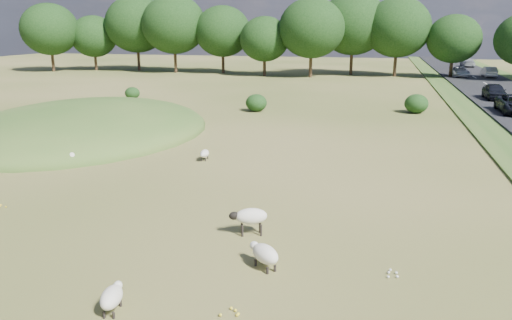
{
  "coord_description": "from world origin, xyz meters",
  "views": [
    {
      "loc": [
        7.29,
        -17.68,
        7.02
      ],
      "look_at": [
        2.0,
        4.0,
        1.0
      ],
      "focal_mm": 35.0,
      "sensor_mm": 36.0,
      "label": 1
    }
  ],
  "objects": [
    {
      "name": "sheep_5",
      "position": [
        4.32,
        -4.42,
        0.47
      ],
      "size": [
        1.23,
        1.18,
        0.75
      ],
      "rotation": [
        0.0,
        0.0,
        2.4
      ],
      "color": "beige",
      "rests_on": "ground"
    },
    {
      "name": "mound",
      "position": [
        -12.0,
        12.0,
        0.0
      ],
      "size": [
        16.0,
        20.0,
        4.0
      ],
      "primitive_type": "ellipsoid",
      "color": "#33561E",
      "rests_on": "ground"
    },
    {
      "name": "shrubs",
      "position": [
        0.69,
        24.86,
        0.73
      ],
      "size": [
        28.41,
        5.86,
        1.58
      ],
      "color": "black",
      "rests_on": "ground"
    },
    {
      "name": "treeline",
      "position": [
        -1.06,
        55.44,
        6.57
      ],
      "size": [
        96.28,
        14.66,
        11.7
      ],
      "color": "black",
      "rests_on": "ground"
    },
    {
      "name": "car_6",
      "position": [
        18.1,
        33.83,
        0.99
      ],
      "size": [
        1.75,
        4.36,
        1.49
      ],
      "primitive_type": "imported",
      "color": "black",
      "rests_on": "road"
    },
    {
      "name": "sheep_2",
      "position": [
        3.29,
        -2.13,
        0.67
      ],
      "size": [
        1.39,
        0.91,
        0.96
      ],
      "rotation": [
        0.0,
        0.0,
        3.48
      ],
      "color": "beige",
      "rests_on": "ground"
    },
    {
      "name": "car_4",
      "position": [
        21.9,
        56.69,
        0.95
      ],
      "size": [
        1.49,
        4.26,
        1.4
      ],
      "primitive_type": "imported",
      "rotation": [
        0.0,
        0.0,
        3.14
      ],
      "color": "silver",
      "rests_on": "road"
    },
    {
      "name": "car_1",
      "position": [
        21.9,
        74.75,
        0.95
      ],
      "size": [
        1.96,
        4.83,
        1.4
      ],
      "primitive_type": "imported",
      "rotation": [
        0.0,
        0.0,
        3.14
      ],
      "color": "#A2A5AA",
      "rests_on": "road"
    },
    {
      "name": "sheep_3",
      "position": [
        -8.0,
        4.42,
        0.5
      ],
      "size": [
        0.88,
        0.95,
        0.72
      ],
      "rotation": [
        0.0,
        0.0,
        2.28
      ],
      "color": "beige",
      "rests_on": "ground"
    },
    {
      "name": "car_7",
      "position": [
        18.1,
        56.33,
        0.92
      ],
      "size": [
        2.22,
        4.81,
        1.34
      ],
      "primitive_type": "imported",
      "color": "silver",
      "rests_on": "road"
    },
    {
      "name": "sheep_1",
      "position": [
        -1.57,
        6.91,
        0.36
      ],
      "size": [
        0.49,
        1.01,
        0.58
      ],
      "rotation": [
        0.0,
        0.0,
        4.78
      ],
      "color": "beige",
      "rests_on": "ground"
    },
    {
      "name": "sheep_0",
      "position": [
        1.1,
        -7.63,
        0.42
      ],
      "size": [
        0.68,
        1.2,
        0.67
      ],
      "rotation": [
        0.0,
        0.0,
        1.77
      ],
      "color": "beige",
      "rests_on": "ground"
    },
    {
      "name": "ground",
      "position": [
        0.0,
        20.0,
        0.0
      ],
      "size": [
        160.0,
        160.0,
        0.0
      ],
      "primitive_type": "plane",
      "color": "#3A4F18",
      "rests_on": "ground"
    }
  ]
}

